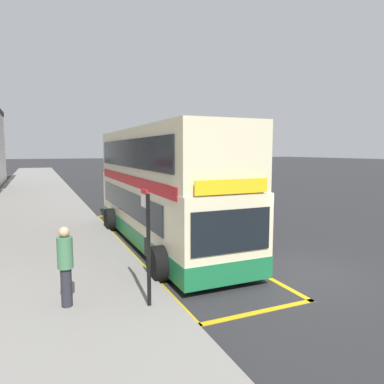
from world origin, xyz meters
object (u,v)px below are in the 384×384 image
at_px(pedestrian_waiting_near_sign, 65,263).
at_px(double_decker_bus, 161,190).
at_px(bus_stop_sign, 147,237).
at_px(parked_car_black_ahead, 157,178).
at_px(parked_car_teal_distant, 181,190).
at_px(parked_car_maroon_kerbside, 182,182).

bearing_deg(pedestrian_waiting_near_sign, double_decker_bus, 51.31).
height_order(bus_stop_sign, parked_car_black_ahead, bus_stop_sign).
distance_m(parked_car_black_ahead, pedestrian_waiting_near_sign, 29.12).
xyz_separation_m(parked_car_teal_distant, parked_car_black_ahead, (1.98, 11.48, 0.00)).
xyz_separation_m(double_decker_bus, bus_stop_sign, (-2.19, -5.47, -0.39)).
xyz_separation_m(bus_stop_sign, parked_car_teal_distant, (7.30, 16.11, -0.88)).
bearing_deg(parked_car_teal_distant, bus_stop_sign, 64.83).
bearing_deg(parked_car_maroon_kerbside, parked_car_teal_distant, -111.95).
distance_m(parked_car_teal_distant, parked_car_maroon_kerbside, 6.03).
distance_m(parked_car_maroon_kerbside, pedestrian_waiting_near_sign, 23.92).
bearing_deg(bus_stop_sign, double_decker_bus, 68.19).
bearing_deg(parked_car_teal_distant, double_decker_bus, 63.55).
bearing_deg(parked_car_black_ahead, bus_stop_sign, -109.12).
relative_size(parked_car_maroon_kerbside, pedestrian_waiting_near_sign, 2.32).
distance_m(double_decker_bus, parked_car_maroon_kerbside, 17.88).
bearing_deg(parked_car_maroon_kerbside, pedestrian_waiting_near_sign, -117.34).
height_order(double_decker_bus, bus_stop_sign, double_decker_bus).
bearing_deg(bus_stop_sign, parked_car_maroon_kerbside, 65.99).
distance_m(bus_stop_sign, parked_car_maroon_kerbside, 23.74).
relative_size(bus_stop_sign, parked_car_maroon_kerbside, 0.62).
bearing_deg(double_decker_bus, parked_car_teal_distant, 64.34).
distance_m(double_decker_bus, parked_car_black_ahead, 23.26).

